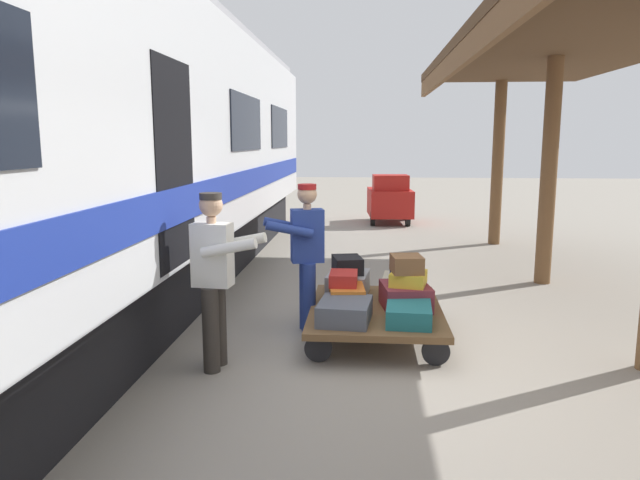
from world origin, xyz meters
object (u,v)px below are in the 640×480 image
object	(u,v)px
suitcase_yellow_case	(408,278)
porter_in_overalls	(306,253)
suitcase_slate_roller	(345,311)
porter_by_door	(215,275)
suitcase_navy_fabric	(406,268)
suitcase_red_plastic	(344,278)
suitcase_black_hardshell	(347,265)
train_car	(27,153)
suitcase_teal_softside	(409,314)
luggage_cart	(376,311)
suitcase_orange_carryall	(347,296)
suitcase_gray_aluminum	(348,284)
suitcase_cream_canvas	(402,286)
suitcase_brown_leather	(407,264)
suitcase_burgundy_valise	(405,296)
baggage_tug	(390,200)

from	to	relation	value
suitcase_yellow_case	porter_in_overalls	world-z (taller)	porter_in_overalls
suitcase_slate_roller	porter_by_door	bearing A→B (deg)	21.79
suitcase_navy_fabric	suitcase_red_plastic	distance (m)	0.88
suitcase_black_hardshell	porter_by_door	bearing A→B (deg)	52.63
porter_by_door	suitcase_red_plastic	bearing A→B (deg)	-138.27
suitcase_black_hardshell	porter_in_overalls	world-z (taller)	porter_in_overalls
train_car	suitcase_teal_softside	world-z (taller)	train_car
luggage_cart	suitcase_teal_softside	world-z (taller)	suitcase_teal_softside
suitcase_orange_carryall	suitcase_slate_roller	size ratio (longest dim) A/B	0.97
train_car	suitcase_gray_aluminum	bearing A→B (deg)	-157.77
suitcase_cream_canvas	suitcase_red_plastic	xyz separation A→B (m)	(0.69, 0.52, 0.20)
suitcase_black_hardshell	suitcase_brown_leather	distance (m)	0.89
suitcase_burgundy_valise	suitcase_brown_leather	bearing A→B (deg)	95.84
luggage_cart	suitcase_brown_leather	distance (m)	0.64
suitcase_slate_roller	suitcase_cream_canvas	xyz separation A→B (m)	(-0.65, -1.09, 0.01)
suitcase_burgundy_valise	suitcase_gray_aluminum	distance (m)	0.85
suitcase_orange_carryall	suitcase_cream_canvas	size ratio (longest dim) A/B	1.17
luggage_cart	suitcase_navy_fabric	bearing A→B (deg)	-124.65
suitcase_red_plastic	suitcase_yellow_case	bearing A→B (deg)	177.94
suitcase_brown_leather	porter_by_door	size ratio (longest dim) A/B	0.22
baggage_tug	luggage_cart	bearing A→B (deg)	86.87
suitcase_yellow_case	baggage_tug	size ratio (longest dim) A/B	0.24
luggage_cart	suitcase_cream_canvas	bearing A→B (deg)	-120.85
suitcase_slate_roller	suitcase_yellow_case	xyz separation A→B (m)	(-0.68, -0.54, 0.23)
suitcase_red_plastic	porter_by_door	distance (m)	1.60
suitcase_burgundy_valise	suitcase_black_hardshell	distance (m)	0.89
luggage_cart	porter_by_door	xyz separation A→B (m)	(1.54, 1.03, 0.63)
suitcase_gray_aluminum	porter_by_door	bearing A→B (deg)	52.38
suitcase_slate_roller	baggage_tug	xyz separation A→B (m)	(-0.84, -9.91, 0.17)
suitcase_navy_fabric	suitcase_orange_carryall	bearing A→B (deg)	37.16
suitcase_orange_carryall	suitcase_teal_softside	distance (m)	0.85
train_car	luggage_cart	distance (m)	3.97
suitcase_orange_carryall	suitcase_navy_fabric	world-z (taller)	suitcase_navy_fabric
suitcase_orange_carryall	suitcase_burgundy_valise	distance (m)	0.65
suitcase_cream_canvas	suitcase_orange_carryall	bearing A→B (deg)	39.93
train_car	suitcase_black_hardshell	distance (m)	3.65
suitcase_cream_canvas	luggage_cart	bearing A→B (deg)	59.15
baggage_tug	suitcase_cream_canvas	bearing A→B (deg)	88.79
suitcase_orange_carryall	suitcase_navy_fabric	size ratio (longest dim) A/B	1.51
suitcase_red_plastic	porter_in_overalls	xyz separation A→B (m)	(0.44, -0.14, 0.26)
suitcase_brown_leather	suitcase_yellow_case	bearing A→B (deg)	-136.76
suitcase_slate_roller	suitcase_brown_leather	bearing A→B (deg)	-141.70
luggage_cart	porter_in_overalls	world-z (taller)	porter_in_overalls
suitcase_yellow_case	suitcase_brown_leather	bearing A→B (deg)	43.24
luggage_cart	suitcase_navy_fabric	xyz separation A→B (m)	(-0.36, -0.52, 0.38)
train_car	suitcase_teal_softside	distance (m)	4.14
train_car	suitcase_red_plastic	world-z (taller)	train_car
suitcase_yellow_case	suitcase_orange_carryall	bearing A→B (deg)	-0.46
suitcase_yellow_case	porter_by_door	bearing A→B (deg)	28.44
suitcase_burgundy_valise	porter_in_overalls	distance (m)	1.22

